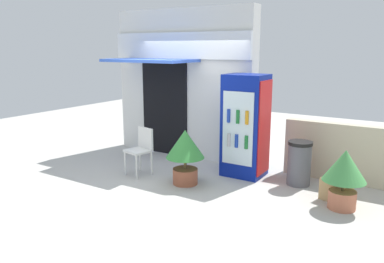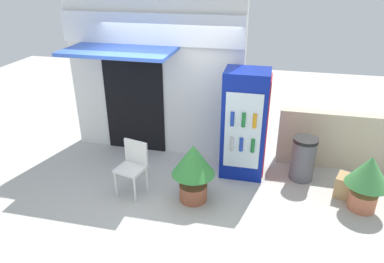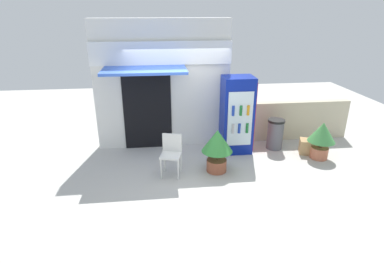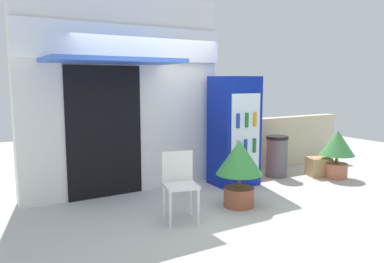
{
  "view_description": "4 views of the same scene",
  "coord_description": "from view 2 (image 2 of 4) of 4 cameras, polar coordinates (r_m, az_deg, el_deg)",
  "views": [
    {
      "loc": [
        4.31,
        -5.63,
        2.37
      ],
      "look_at": [
        0.55,
        0.31,
        0.83
      ],
      "focal_mm": 36.12,
      "sensor_mm": 36.0,
      "label": 1
    },
    {
      "loc": [
        1.76,
        -4.77,
        3.4
      ],
      "look_at": [
        0.64,
        0.14,
        1.03
      ],
      "focal_mm": 33.07,
      "sensor_mm": 36.0,
      "label": 2
    },
    {
      "loc": [
        -0.5,
        -6.24,
        3.37
      ],
      "look_at": [
        0.24,
        0.22,
        0.79
      ],
      "focal_mm": 29.08,
      "sensor_mm": 36.0,
      "label": 3
    },
    {
      "loc": [
        -2.61,
        -4.46,
        1.82
      ],
      "look_at": [
        0.24,
        0.29,
        1.08
      ],
      "focal_mm": 35.61,
      "sensor_mm": 36.0,
      "label": 4
    }
  ],
  "objects": [
    {
      "name": "trash_bin",
      "position": [
        6.38,
        17.47,
        -4.2
      ],
      "size": [
        0.42,
        0.42,
        0.78
      ],
      "color": "#595960",
      "rests_on": "ground"
    },
    {
      "name": "potted_plant_near_shop",
      "position": [
        5.45,
        0.21,
        -5.61
      ],
      "size": [
        0.68,
        0.68,
        0.97
      ],
      "color": "#995138",
      "rests_on": "ground"
    },
    {
      "name": "plastic_chair",
      "position": [
        5.76,
        -9.48,
        -5.12
      ],
      "size": [
        0.5,
        0.49,
        0.89
      ],
      "color": "silver",
      "rests_on": "ground"
    },
    {
      "name": "stone_boundary_wall",
      "position": [
        7.01,
        24.65,
        -1.47
      ],
      "size": [
        2.67,
        0.24,
        1.05
      ],
      "primitive_type": "cube",
      "color": "beige",
      "rests_on": "ground"
    },
    {
      "name": "storefront_building",
      "position": [
        6.77,
        -6.14,
        9.8
      ],
      "size": [
        3.33,
        1.36,
        3.17
      ],
      "color": "silver",
      "rests_on": "ground"
    },
    {
      "name": "potted_plant_curbside",
      "position": [
        5.88,
        26.54,
        -6.58
      ],
      "size": [
        0.63,
        0.63,
        0.91
      ],
      "color": "#BC6B4C",
      "rests_on": "ground"
    },
    {
      "name": "ground",
      "position": [
        6.12,
        -6.17,
        -8.74
      ],
      "size": [
        16.0,
        16.0,
        0.0
      ],
      "primitive_type": "plane",
      "color": "beige"
    },
    {
      "name": "drink_cooler",
      "position": [
        6.1,
        8.52,
        1.15
      ],
      "size": [
        0.76,
        0.68,
        1.89
      ],
      "color": "navy",
      "rests_on": "ground"
    },
    {
      "name": "cardboard_box",
      "position": [
        6.28,
        24.02,
        -8.18
      ],
      "size": [
        0.5,
        0.45,
        0.36
      ],
      "primitive_type": "cube",
      "rotation": [
        0.0,
        0.0,
        -0.34
      ],
      "color": "tan",
      "rests_on": "ground"
    }
  ]
}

